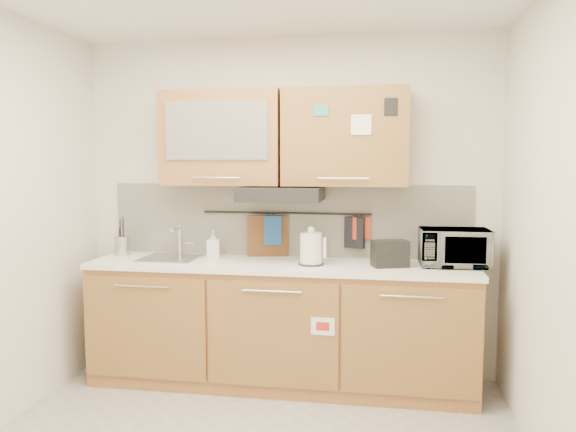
% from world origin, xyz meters
% --- Properties ---
extents(wall_back, '(3.20, 0.00, 3.20)m').
position_xyz_m(wall_back, '(0.00, 1.50, 1.30)').
color(wall_back, silver).
rests_on(wall_back, ground).
extents(wall_right, '(0.00, 3.00, 3.00)m').
position_xyz_m(wall_right, '(1.60, 0.00, 1.30)').
color(wall_right, silver).
rests_on(wall_right, ground).
extents(base_cabinet, '(2.80, 0.64, 0.88)m').
position_xyz_m(base_cabinet, '(0.00, 1.19, 0.41)').
color(base_cabinet, '#AC773D').
rests_on(base_cabinet, floor).
extents(countertop, '(2.82, 0.62, 0.04)m').
position_xyz_m(countertop, '(0.00, 1.19, 0.90)').
color(countertop, white).
rests_on(countertop, base_cabinet).
extents(backsplash, '(2.80, 0.02, 0.56)m').
position_xyz_m(backsplash, '(0.00, 1.49, 1.20)').
color(backsplash, silver).
rests_on(backsplash, countertop).
extents(upper_cabinets, '(1.82, 0.37, 0.70)m').
position_xyz_m(upper_cabinets, '(-0.00, 1.32, 1.83)').
color(upper_cabinets, '#AC773D').
rests_on(upper_cabinets, wall_back).
extents(range_hood, '(0.60, 0.46, 0.10)m').
position_xyz_m(range_hood, '(0.00, 1.25, 1.42)').
color(range_hood, black).
rests_on(range_hood, upper_cabinets).
extents(sink, '(0.42, 0.40, 0.26)m').
position_xyz_m(sink, '(-0.85, 1.21, 0.92)').
color(sink, silver).
rests_on(sink, countertop).
extents(utensil_rail, '(1.30, 0.02, 0.02)m').
position_xyz_m(utensil_rail, '(0.00, 1.45, 1.26)').
color(utensil_rail, black).
rests_on(utensil_rail, backsplash).
extents(utensil_crock, '(0.12, 0.12, 0.30)m').
position_xyz_m(utensil_crock, '(-1.29, 1.31, 1.00)').
color(utensil_crock, '#ADADB1').
rests_on(utensil_crock, countertop).
extents(kettle, '(0.20, 0.18, 0.28)m').
position_xyz_m(kettle, '(0.24, 1.13, 1.03)').
color(kettle, silver).
rests_on(kettle, countertop).
extents(toaster, '(0.28, 0.22, 0.19)m').
position_xyz_m(toaster, '(0.79, 1.16, 1.01)').
color(toaster, black).
rests_on(toaster, countertop).
extents(microwave, '(0.49, 0.34, 0.26)m').
position_xyz_m(microwave, '(1.24, 1.25, 1.05)').
color(microwave, '#999999').
rests_on(microwave, countertop).
extents(soap_bottle, '(0.11, 0.12, 0.21)m').
position_xyz_m(soap_bottle, '(-0.54, 1.30, 1.02)').
color(soap_bottle, '#999999').
rests_on(soap_bottle, countertop).
extents(cutting_board, '(0.31, 0.09, 0.39)m').
position_xyz_m(cutting_board, '(-0.14, 1.44, 1.04)').
color(cutting_board, brown).
rests_on(cutting_board, utensil_rail).
extents(oven_mitt, '(0.14, 0.06, 0.23)m').
position_xyz_m(oven_mitt, '(-0.10, 1.44, 1.13)').
color(oven_mitt, '#1E4B8B').
rests_on(oven_mitt, utensil_rail).
extents(dark_pouch, '(0.16, 0.09, 0.24)m').
position_xyz_m(dark_pouch, '(0.53, 1.44, 1.12)').
color(dark_pouch, black).
rests_on(dark_pouch, utensil_rail).
extents(pot_holder, '(0.13, 0.08, 0.17)m').
position_xyz_m(pot_holder, '(0.58, 1.44, 1.16)').
color(pot_holder, red).
rests_on(pot_holder, utensil_rail).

